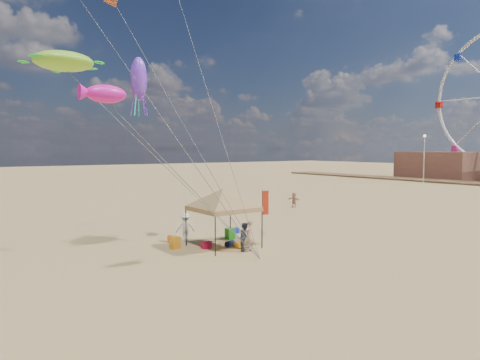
{
  "coord_description": "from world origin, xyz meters",
  "views": [
    {
      "loc": [
        -14.19,
        -17.14,
        5.75
      ],
      "look_at": [
        0.0,
        3.0,
        4.0
      ],
      "focal_mm": 32.64,
      "sensor_mm": 36.0,
      "label": 1
    }
  ],
  "objects_px": {
    "canopy_tent": "(223,190)",
    "beach_cart": "(243,244)",
    "cooler_blue": "(235,231)",
    "lamp_north": "(424,150)",
    "cooler_red": "(206,245)",
    "person_near_b": "(245,237)",
    "person_near_c": "(185,227)",
    "chair_yellow": "(175,243)",
    "person_near_a": "(249,236)",
    "person_far_c": "(294,200)",
    "feather_flag": "(265,206)",
    "chair_green": "(230,234)"
  },
  "relations": [
    {
      "from": "canopy_tent",
      "to": "beach_cart",
      "type": "height_order",
      "value": "canopy_tent"
    },
    {
      "from": "cooler_blue",
      "to": "lamp_north",
      "type": "xyz_separation_m",
      "value": [
        52.52,
        18.86,
        5.33
      ]
    },
    {
      "from": "canopy_tent",
      "to": "cooler_red",
      "type": "height_order",
      "value": "canopy_tent"
    },
    {
      "from": "beach_cart",
      "to": "person_near_b",
      "type": "bearing_deg",
      "value": -116.65
    },
    {
      "from": "beach_cart",
      "to": "person_near_c",
      "type": "xyz_separation_m",
      "value": [
        -1.89,
        3.53,
        0.69
      ]
    },
    {
      "from": "cooler_blue",
      "to": "person_near_c",
      "type": "distance_m",
      "value": 4.04
    },
    {
      "from": "person_near_c",
      "to": "canopy_tent",
      "type": "bearing_deg",
      "value": 132.24
    },
    {
      "from": "chair_yellow",
      "to": "person_near_b",
      "type": "height_order",
      "value": "person_near_b"
    },
    {
      "from": "cooler_red",
      "to": "beach_cart",
      "type": "distance_m",
      "value": 2.12
    },
    {
      "from": "cooler_blue",
      "to": "lamp_north",
      "type": "distance_m",
      "value": 56.06
    },
    {
      "from": "person_near_a",
      "to": "person_far_c",
      "type": "height_order",
      "value": "person_near_a"
    },
    {
      "from": "cooler_red",
      "to": "chair_yellow",
      "type": "distance_m",
      "value": 1.82
    },
    {
      "from": "chair_yellow",
      "to": "person_near_b",
      "type": "xyz_separation_m",
      "value": [
        2.98,
        -2.8,
        0.46
      ]
    },
    {
      "from": "chair_yellow",
      "to": "beach_cart",
      "type": "distance_m",
      "value": 3.94
    },
    {
      "from": "chair_yellow",
      "to": "person_near_b",
      "type": "relative_size",
      "value": 0.43
    },
    {
      "from": "feather_flag",
      "to": "person_far_c",
      "type": "relative_size",
      "value": 2.1
    },
    {
      "from": "canopy_tent",
      "to": "feather_flag",
      "type": "bearing_deg",
      "value": 11.93
    },
    {
      "from": "person_near_a",
      "to": "person_near_c",
      "type": "bearing_deg",
      "value": -91.49
    },
    {
      "from": "canopy_tent",
      "to": "cooler_red",
      "type": "distance_m",
      "value": 3.32
    },
    {
      "from": "lamp_north",
      "to": "canopy_tent",
      "type": "bearing_deg",
      "value": -158.46
    },
    {
      "from": "person_near_c",
      "to": "person_far_c",
      "type": "relative_size",
      "value": 1.2
    },
    {
      "from": "canopy_tent",
      "to": "cooler_red",
      "type": "bearing_deg",
      "value": 165.9
    },
    {
      "from": "canopy_tent",
      "to": "lamp_north",
      "type": "height_order",
      "value": "lamp_north"
    },
    {
      "from": "cooler_red",
      "to": "chair_yellow",
      "type": "xyz_separation_m",
      "value": [
        -1.54,
        0.95,
        0.16
      ]
    },
    {
      "from": "chair_yellow",
      "to": "cooler_red",
      "type": "bearing_deg",
      "value": -31.6
    },
    {
      "from": "person_near_b",
      "to": "chair_green",
      "type": "bearing_deg",
      "value": 22.54
    },
    {
      "from": "feather_flag",
      "to": "cooler_blue",
      "type": "relative_size",
      "value": 5.77
    },
    {
      "from": "person_near_c",
      "to": "beach_cart",
      "type": "bearing_deg",
      "value": 138.23
    },
    {
      "from": "person_near_a",
      "to": "canopy_tent",
      "type": "bearing_deg",
      "value": -95.42
    },
    {
      "from": "person_near_c",
      "to": "chair_yellow",
      "type": "bearing_deg",
      "value": 65.17
    },
    {
      "from": "feather_flag",
      "to": "lamp_north",
      "type": "distance_m",
      "value": 55.94
    },
    {
      "from": "person_near_b",
      "to": "person_near_c",
      "type": "xyz_separation_m",
      "value": [
        -1.51,
        4.28,
        0.08
      ]
    },
    {
      "from": "chair_yellow",
      "to": "person_far_c",
      "type": "xyz_separation_m",
      "value": [
        17.75,
        9.4,
        0.39
      ]
    },
    {
      "from": "person_near_b",
      "to": "person_far_c",
      "type": "bearing_deg",
      "value": -8.58
    },
    {
      "from": "person_near_c",
      "to": "lamp_north",
      "type": "height_order",
      "value": "lamp_north"
    },
    {
      "from": "chair_green",
      "to": "person_near_c",
      "type": "xyz_separation_m",
      "value": [
        -2.63,
        1.08,
        0.54
      ]
    },
    {
      "from": "person_near_c",
      "to": "chair_green",
      "type": "bearing_deg",
      "value": 177.65
    },
    {
      "from": "person_near_c",
      "to": "person_far_c",
      "type": "height_order",
      "value": "person_near_c"
    },
    {
      "from": "beach_cart",
      "to": "lamp_north",
      "type": "height_order",
      "value": "lamp_north"
    },
    {
      "from": "chair_yellow",
      "to": "person_near_a",
      "type": "distance_m",
      "value": 4.37
    },
    {
      "from": "chair_green",
      "to": "person_near_a",
      "type": "distance_m",
      "value": 3.63
    },
    {
      "from": "canopy_tent",
      "to": "person_near_a",
      "type": "xyz_separation_m",
      "value": [
        0.52,
        -1.84,
        -2.43
      ]
    },
    {
      "from": "lamp_north",
      "to": "person_near_b",
      "type": "bearing_deg",
      "value": -156.89
    },
    {
      "from": "feather_flag",
      "to": "beach_cart",
      "type": "height_order",
      "value": "feather_flag"
    },
    {
      "from": "chair_green",
      "to": "person_far_c",
      "type": "xyz_separation_m",
      "value": [
        13.65,
        9.01,
        0.39
      ]
    },
    {
      "from": "chair_yellow",
      "to": "person_near_c",
      "type": "relative_size",
      "value": 0.39
    },
    {
      "from": "cooler_red",
      "to": "chair_green",
      "type": "distance_m",
      "value": 2.89
    },
    {
      "from": "canopy_tent",
      "to": "cooler_red",
      "type": "relative_size",
      "value": 12.06
    },
    {
      "from": "lamp_north",
      "to": "person_near_c",
      "type": "bearing_deg",
      "value": -161.25
    },
    {
      "from": "cooler_red",
      "to": "person_near_b",
      "type": "relative_size",
      "value": 0.33
    }
  ]
}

